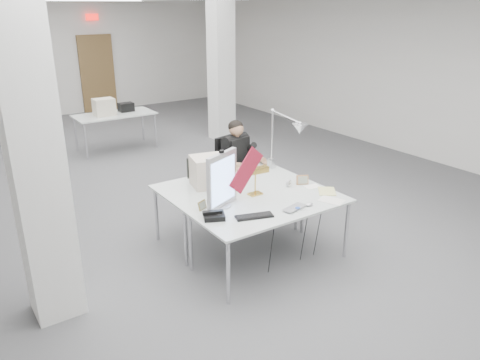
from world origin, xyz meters
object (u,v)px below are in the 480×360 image
object	(u,v)px
bankers_lamp	(255,183)
monitor	(222,180)
laptop	(298,209)
architect_lamp	(284,137)
seated_person	(236,150)
beige_monitor	(208,171)
office_chair	(234,173)
desk_main	(271,206)
desk_phone	(214,216)

from	to	relation	value
bankers_lamp	monitor	bearing A→B (deg)	-166.31
laptop	architect_lamp	distance (m)	1.32
seated_person	bankers_lamp	size ratio (longest dim) A/B	3.31
seated_person	laptop	distance (m)	1.90
beige_monitor	office_chair	bearing A→B (deg)	52.54
desk_main	architect_lamp	distance (m)	1.21
monitor	laptop	size ratio (longest dim) A/B	2.03
monitor	desk_phone	world-z (taller)	monitor
office_chair	monitor	distance (m)	1.79
monitor	architect_lamp	xyz separation A→B (m)	(1.27, 0.48, 0.18)
beige_monitor	architect_lamp	size ratio (longest dim) A/B	0.39
desk_main	desk_phone	world-z (taller)	desk_phone
beige_monitor	monitor	bearing A→B (deg)	-93.82
seated_person	bankers_lamp	distance (m)	1.34
office_chair	laptop	world-z (taller)	office_chair
architect_lamp	desk_phone	bearing A→B (deg)	-166.07
desk_main	office_chair	distance (m)	1.73
desk_main	beige_monitor	distance (m)	0.99
architect_lamp	seated_person	bearing A→B (deg)	93.63
desk_phone	beige_monitor	size ratio (longest dim) A/B	0.56
bankers_lamp	desk_phone	distance (m)	0.81
bankers_lamp	architect_lamp	world-z (taller)	architect_lamp
beige_monitor	architect_lamp	distance (m)	1.12
office_chair	laptop	distance (m)	1.96
desk_main	architect_lamp	bearing A→B (deg)	43.97
seated_person	bankers_lamp	world-z (taller)	seated_person
desk_main	seated_person	world-z (taller)	seated_person
seated_person	monitor	xyz separation A→B (m)	(-1.06, -1.29, 0.17)
monitor	desk_main	bearing A→B (deg)	-53.21
office_chair	monitor	xyz separation A→B (m)	(-1.06, -1.34, 0.53)
bankers_lamp	architect_lamp	size ratio (longest dim) A/B	0.31
laptop	desk_phone	xyz separation A→B (m)	(-0.87, 0.34, 0.02)
seated_person	laptop	world-z (taller)	seated_person
office_chair	laptop	bearing A→B (deg)	-116.33
monitor	architect_lamp	world-z (taller)	architect_lamp
desk_phone	laptop	bearing A→B (deg)	3.18
monitor	bankers_lamp	xyz separation A→B (m)	(0.51, 0.07, -0.16)
laptop	office_chair	bearing A→B (deg)	64.28
office_chair	architect_lamp	size ratio (longest dim) A/B	1.07
bankers_lamp	beige_monitor	world-z (taller)	beige_monitor
office_chair	laptop	size ratio (longest dim) A/B	3.47
seated_person	beige_monitor	xyz separation A→B (m)	(-0.86, -0.64, 0.04)
monitor	desk_phone	bearing A→B (deg)	-160.43
office_chair	seated_person	size ratio (longest dim) A/B	1.06
monitor	laptop	bearing A→B (deg)	-64.77
beige_monitor	desk_main	bearing A→B (deg)	-59.80
office_chair	bankers_lamp	bearing A→B (deg)	-126.99
desk_main	laptop	world-z (taller)	laptop
monitor	bankers_lamp	distance (m)	0.54
desk_main	laptop	distance (m)	0.32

